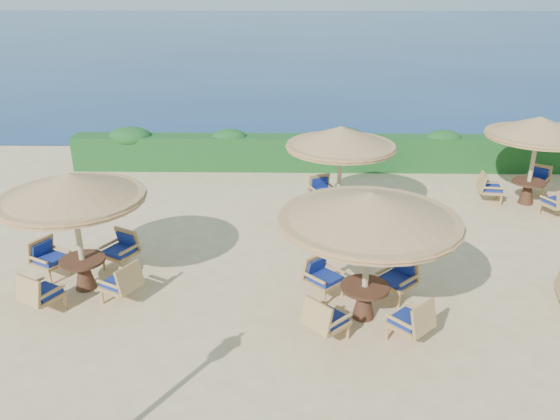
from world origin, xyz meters
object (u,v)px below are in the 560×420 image
Objects in this scene: cafe_set_0 at (74,209)px; cafe_set_4 at (537,141)px; cafe_set_1 at (369,227)px; cafe_set_3 at (340,152)px.

cafe_set_0 is 1.01× the size of cafe_set_4.
cafe_set_4 is (5.65, 6.18, -0.01)m from cafe_set_1.
cafe_set_1 is at bearing -9.68° from cafe_set_0.
cafe_set_1 is at bearing -88.67° from cafe_set_3.
cafe_set_3 is 5.90m from cafe_set_4.
cafe_set_4 is at bearing 12.18° from cafe_set_3.
cafe_set_3 is at bearing 34.20° from cafe_set_0.
cafe_set_3 is 1.01× the size of cafe_set_4.
cafe_set_4 is at bearing 47.57° from cafe_set_1.
cafe_set_4 is (11.55, 5.18, 0.07)m from cafe_set_0.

